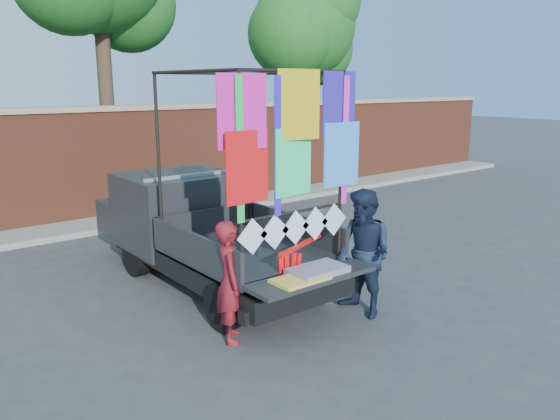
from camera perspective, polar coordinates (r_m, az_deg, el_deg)
ground at (r=7.49m, az=0.09°, el=-11.39°), size 90.00×90.00×0.00m
brick_wall at (r=13.16m, az=-19.39°, el=4.57°), size 30.00×0.45×2.61m
curb at (r=12.75m, az=-17.91°, el=-1.38°), size 30.00×1.20×0.12m
tree_right at (r=17.95m, az=2.77°, el=18.33°), size 4.20×3.30×6.62m
pickup_truck at (r=9.00m, az=-9.02°, el=-1.77°), size 2.07×5.19×3.27m
woman at (r=6.70m, az=-5.17°, el=-7.44°), size 0.59×0.66×1.52m
man at (r=7.44m, az=8.73°, el=-4.52°), size 0.69×0.87×1.74m
streamer_bundle at (r=6.91m, az=1.51°, el=-5.53°), size 0.99×0.42×0.71m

